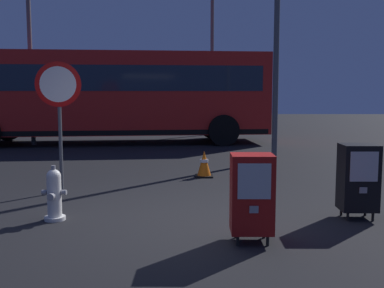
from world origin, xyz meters
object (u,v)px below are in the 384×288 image
(bus_near, at_px, (109,92))
(street_light_near_left, at_px, (29,28))
(traffic_cone, at_px, (204,164))
(street_light_near_right, at_px, (277,6))
(newspaper_box_secondary, at_px, (358,177))
(stop_sign, at_px, (59,99))
(fire_hydrant, at_px, (54,195))
(newspaper_box_primary, at_px, (252,193))
(street_light_far_left, at_px, (212,26))

(bus_near, height_order, street_light_near_left, street_light_near_left)
(traffic_cone, distance_m, street_light_near_right, 4.61)
(bus_near, distance_m, street_light_near_right, 6.63)
(newspaper_box_secondary, xyz_separation_m, stop_sign, (-4.52, 1.62, 1.03))
(fire_hydrant, xyz_separation_m, stop_sign, (-0.41, 1.74, 1.25))
(newspaper_box_primary, xyz_separation_m, stop_sign, (-2.95, 2.63, 1.03))
(traffic_cone, height_order, bus_near, bus_near)
(newspaper_box_primary, distance_m, traffic_cone, 4.15)
(fire_hydrant, xyz_separation_m, newspaper_box_primary, (2.54, -0.89, 0.22))
(bus_near, xyz_separation_m, street_light_near_right, (4.89, -3.95, 2.11))
(newspaper_box_primary, distance_m, stop_sign, 4.09)
(newspaper_box_primary, distance_m, bus_near, 11.00)
(street_light_near_right, relative_size, street_light_far_left, 0.87)
(street_light_near_right, bearing_deg, newspaper_box_primary, -101.91)
(traffic_cone, xyz_separation_m, street_light_near_right, (1.82, 2.29, 3.56))
(newspaper_box_secondary, bearing_deg, newspaper_box_primary, -147.17)
(stop_sign, xyz_separation_m, bus_near, (-0.59, 7.72, 0.11))
(street_light_near_left, bearing_deg, stop_sign, -67.27)
(stop_sign, relative_size, street_light_near_right, 0.34)
(stop_sign, bearing_deg, newspaper_box_primary, -41.69)
(street_light_near_right, height_order, street_light_far_left, street_light_far_left)
(street_light_near_left, relative_size, street_light_far_left, 0.85)
(fire_hydrant, xyz_separation_m, street_light_near_left, (-3.39, 8.86, 3.39))
(street_light_near_left, height_order, street_light_near_right, street_light_near_right)
(traffic_cone, height_order, street_light_near_left, street_light_near_left)
(stop_sign, bearing_deg, fire_hydrant, -76.75)
(traffic_cone, bearing_deg, street_light_far_left, 87.04)
(newspaper_box_primary, xyz_separation_m, street_light_near_right, (1.35, 6.40, 3.25))
(fire_hydrant, distance_m, traffic_cone, 3.83)
(newspaper_box_primary, relative_size, stop_sign, 0.46)
(newspaper_box_primary, relative_size, street_light_near_left, 0.16)
(fire_hydrant, relative_size, newspaper_box_primary, 0.73)
(newspaper_box_primary, relative_size, bus_near, 0.10)
(bus_near, distance_m, street_light_far_left, 5.44)
(stop_sign, xyz_separation_m, street_light_near_left, (-2.98, 7.12, 2.14))
(street_light_near_left, bearing_deg, newspaper_box_primary, -58.67)
(street_light_far_left, bearing_deg, newspaper_box_secondary, -82.96)
(newspaper_box_primary, height_order, stop_sign, stop_sign)
(street_light_near_left, distance_m, street_light_far_left, 7.08)
(fire_hydrant, height_order, newspaper_box_primary, newspaper_box_primary)
(fire_hydrant, height_order, street_light_near_right, street_light_near_right)
(fire_hydrant, height_order, newspaper_box_secondary, newspaper_box_secondary)
(bus_near, distance_m, street_light_near_left, 3.20)
(traffic_cone, distance_m, street_light_near_left, 8.59)
(newspaper_box_primary, bearing_deg, traffic_cone, 96.48)
(newspaper_box_secondary, bearing_deg, street_light_near_right, 92.30)
(traffic_cone, relative_size, street_light_near_right, 0.08)
(street_light_near_right, bearing_deg, newspaper_box_secondary, -87.70)
(traffic_cone, bearing_deg, bus_near, 116.22)
(newspaper_box_primary, height_order, bus_near, bus_near)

